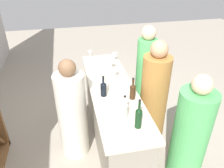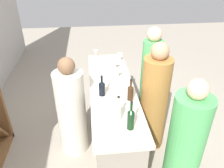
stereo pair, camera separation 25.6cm
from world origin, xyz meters
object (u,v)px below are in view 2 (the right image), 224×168
at_px(wine_glass_near_center, 115,63).
at_px(wine_bottle_second_right_near_black, 102,88).
at_px(wine_glass_near_left, 120,55).
at_px(person_server_behind, 71,112).
at_px(wine_bottle_leftmost_dark_green, 131,118).
at_px(wine_bottle_center_amber_brown, 130,92).
at_px(person_left_guest, 186,143).
at_px(wine_bottle_second_left_clear_pale, 119,110).
at_px(wine_glass_near_right, 117,72).
at_px(wine_glass_far_left, 96,52).
at_px(person_right_guest, 154,102).
at_px(person_center_guest, 150,75).

bearing_deg(wine_glass_near_center, wine_bottle_second_right_near_black, 160.25).
bearing_deg(wine_glass_near_left, wine_glass_near_center, 157.46).
bearing_deg(wine_bottle_second_right_near_black, person_server_behind, 81.11).
distance_m(wine_bottle_leftmost_dark_green, wine_bottle_center_amber_brown, 0.52).
height_order(wine_bottle_second_right_near_black, person_left_guest, person_left_guest).
height_order(wine_bottle_second_left_clear_pale, wine_glass_near_right, wine_bottle_second_left_clear_pale).
distance_m(wine_glass_far_left, person_right_guest, 1.35).
distance_m(wine_bottle_second_left_clear_pale, person_server_behind, 0.86).
relative_size(wine_bottle_leftmost_dark_green, wine_glass_near_left, 2.21).
xyz_separation_m(wine_glass_near_left, person_right_guest, (-0.89, -0.35, -0.32)).
bearing_deg(wine_bottle_second_left_clear_pale, wine_glass_near_right, -6.01).
height_order(wine_bottle_second_left_clear_pale, wine_bottle_second_right_near_black, wine_bottle_second_left_clear_pale).
relative_size(wine_bottle_second_left_clear_pale, person_left_guest, 0.19).
distance_m(wine_bottle_second_right_near_black, wine_glass_near_left, 1.00).
bearing_deg(wine_bottle_second_left_clear_pale, wine_bottle_second_right_near_black, 17.30).
distance_m(person_center_guest, person_right_guest, 0.79).
xyz_separation_m(wine_bottle_leftmost_dark_green, wine_bottle_second_right_near_black, (0.64, 0.24, -0.02)).
bearing_deg(person_center_guest, person_server_behind, 26.69).
bearing_deg(wine_glass_near_right, person_server_behind, 116.86).
height_order(wine_glass_near_right, wine_glass_far_left, wine_glass_near_right).
height_order(wine_glass_near_left, person_server_behind, person_server_behind).
xyz_separation_m(wine_bottle_second_right_near_black, wine_glass_far_left, (1.15, 0.02, -0.01)).
bearing_deg(person_server_behind, wine_glass_near_center, 48.25).
height_order(person_left_guest, person_right_guest, person_right_guest).
xyz_separation_m(wine_bottle_leftmost_dark_green, wine_glass_near_left, (1.58, -0.11, -0.01)).
height_order(wine_bottle_leftmost_dark_green, wine_bottle_second_left_clear_pale, wine_bottle_leftmost_dark_green).
distance_m(wine_bottle_leftmost_dark_green, wine_glass_near_center, 1.32).
bearing_deg(person_center_guest, wine_glass_near_left, -17.51).
xyz_separation_m(wine_bottle_second_left_clear_pale, person_right_guest, (0.53, -0.55, -0.31)).
bearing_deg(wine_glass_near_center, person_server_behind, 133.11).
bearing_deg(wine_bottle_leftmost_dark_green, wine_glass_far_left, 8.45).
xyz_separation_m(wine_bottle_center_amber_brown, wine_bottle_second_right_near_black, (0.14, 0.33, -0.00)).
relative_size(wine_glass_near_center, wine_glass_far_left, 1.10).
distance_m(wine_bottle_leftmost_dark_green, person_left_guest, 0.73).
xyz_separation_m(wine_bottle_center_amber_brown, person_center_guest, (0.96, -0.52, -0.32)).
distance_m(person_left_guest, person_center_guest, 1.49).
height_order(wine_bottle_second_right_near_black, person_center_guest, person_center_guest).
bearing_deg(wine_bottle_leftmost_dark_green, wine_bottle_second_right_near_black, 20.64).
height_order(wine_bottle_leftmost_dark_green, wine_bottle_center_amber_brown, wine_bottle_leftmost_dark_green).
bearing_deg(wine_glass_near_left, person_left_guest, -162.18).
relative_size(person_right_guest, person_server_behind, 1.10).
bearing_deg(wine_glass_near_center, wine_bottle_second_left_clear_pale, 175.27).
bearing_deg(wine_glass_near_right, person_center_guest, -54.83).
xyz_separation_m(wine_bottle_center_amber_brown, wine_glass_near_center, (0.81, 0.09, 0.00)).
bearing_deg(person_center_guest, wine_glass_near_right, 30.78).
bearing_deg(person_server_behind, wine_glass_near_left, 54.13).
xyz_separation_m(wine_glass_near_right, wine_glass_far_left, (0.76, 0.26, -0.02)).
bearing_deg(person_left_guest, wine_bottle_second_left_clear_pale, -25.54).
xyz_separation_m(wine_glass_near_right, person_left_guest, (-1.05, -0.63, -0.37)).
height_order(wine_bottle_leftmost_dark_green, wine_glass_near_right, wine_bottle_leftmost_dark_green).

